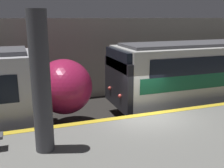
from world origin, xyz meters
name	(u,v)px	position (x,y,z in m)	size (l,w,h in m)	color
ground_plane	(144,139)	(0.00, 0.00, 0.00)	(120.00, 120.00, 0.00)	#282623
platform	(178,156)	(0.00, -2.46, 0.57)	(40.00, 4.92, 1.14)	slate
station_rear_barrier	(98,58)	(0.00, 6.41, 2.40)	(50.00, 0.15, 4.81)	#B2AD9E
support_pillar_near	(41,84)	(-4.04, -1.70, 3.11)	(0.53, 0.53, 3.96)	#47474C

